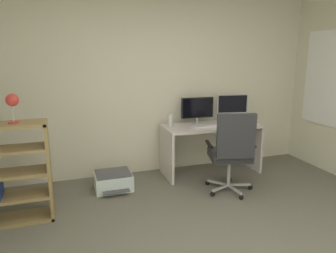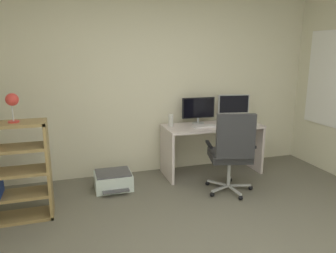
% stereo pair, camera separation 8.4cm
% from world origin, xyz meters
% --- Properties ---
extents(wall_back, '(5.03, 0.10, 2.72)m').
position_xyz_m(wall_back, '(0.00, 2.50, 1.36)').
color(wall_back, beige).
rests_on(wall_back, ground).
extents(desk, '(1.42, 0.60, 0.73)m').
position_xyz_m(desk, '(0.82, 2.10, 0.54)').
color(desk, silver).
rests_on(desk, ground).
extents(monitor_main, '(0.50, 0.18, 0.39)m').
position_xyz_m(monitor_main, '(0.66, 2.26, 0.96)').
color(monitor_main, '#B2B5B7').
rests_on(monitor_main, desk).
extents(monitor_secondary, '(0.48, 0.18, 0.41)m').
position_xyz_m(monitor_secondary, '(1.23, 2.26, 0.98)').
color(monitor_secondary, '#B2B5B7').
rests_on(monitor_secondary, desk).
extents(keyboard, '(0.35, 0.15, 0.02)m').
position_xyz_m(keyboard, '(0.65, 2.01, 0.74)').
color(keyboard, silver).
rests_on(keyboard, desk).
extents(computer_mouse, '(0.08, 0.11, 0.03)m').
position_xyz_m(computer_mouse, '(0.94, 2.00, 0.75)').
color(computer_mouse, black).
rests_on(computer_mouse, desk).
extents(desktop_speaker, '(0.07, 0.07, 0.17)m').
position_xyz_m(desktop_speaker, '(0.21, 2.21, 0.82)').
color(desktop_speaker, silver).
rests_on(desktop_speaker, desk).
extents(office_chair, '(0.64, 0.62, 1.07)m').
position_xyz_m(office_chair, '(0.73, 1.34, 0.59)').
color(office_chair, '#B7BABC').
rests_on(office_chair, ground).
extents(bookshelf, '(0.82, 0.33, 1.07)m').
position_xyz_m(bookshelf, '(-1.90, 1.47, 0.53)').
color(bookshelf, olive).
rests_on(bookshelf, ground).
extents(desk_lamp, '(0.13, 0.13, 0.30)m').
position_xyz_m(desk_lamp, '(-1.71, 1.47, 1.29)').
color(desk_lamp, red).
rests_on(desk_lamp, bookshelf).
extents(printer, '(0.48, 0.48, 0.23)m').
position_xyz_m(printer, '(-0.67, 1.95, 0.11)').
color(printer, silver).
rests_on(printer, ground).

